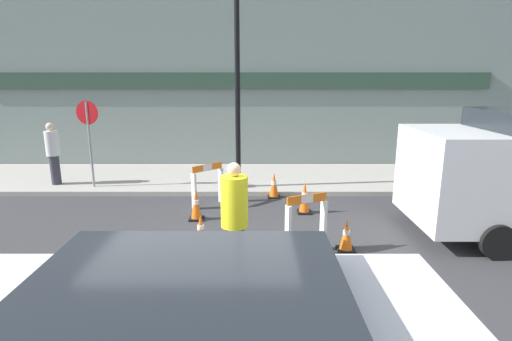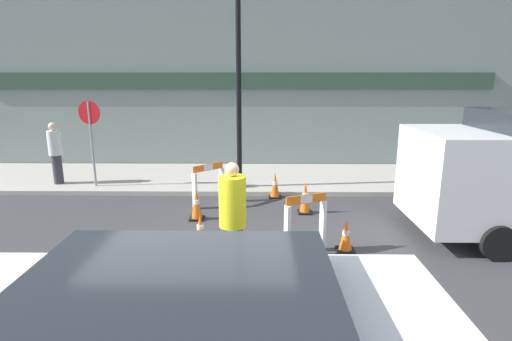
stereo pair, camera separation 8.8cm
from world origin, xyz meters
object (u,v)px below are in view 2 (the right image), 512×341
(streetlamp_post, at_px, (238,24))
(person_pedestrian, at_px, (56,151))
(stop_sign, at_px, (91,130))
(person_worker, at_px, (233,220))

(streetlamp_post, distance_m, person_pedestrian, 5.82)
(streetlamp_post, relative_size, stop_sign, 2.87)
(person_pedestrian, bearing_deg, streetlamp_post, 157.27)
(streetlamp_post, bearing_deg, person_pedestrian, 177.08)
(person_worker, bearing_deg, streetlamp_post, 8.97)
(streetlamp_post, bearing_deg, stop_sign, 179.84)
(stop_sign, distance_m, person_pedestrian, 1.27)
(stop_sign, height_order, person_pedestrian, stop_sign)
(streetlamp_post, relative_size, person_pedestrian, 3.87)
(person_worker, bearing_deg, person_pedestrian, 52.25)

